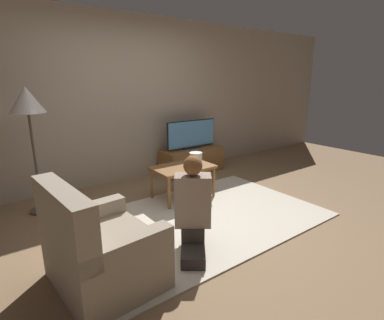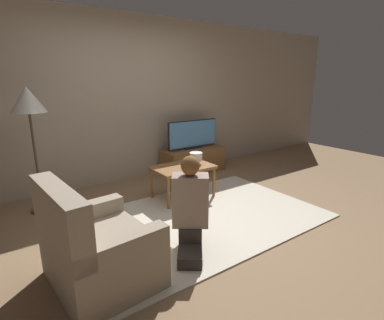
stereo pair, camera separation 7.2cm
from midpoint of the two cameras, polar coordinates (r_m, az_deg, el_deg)
The scene contains 10 objects.
ground_plane at distance 3.66m, azimuth 1.82°, elevation -11.24°, with size 10.00×10.00×0.00m, color #896B4C.
wall_back at distance 4.96m, azimuth -11.89°, elevation 11.11°, with size 10.00×0.06×2.60m.
rug at distance 3.66m, azimuth 1.82°, elevation -11.13°, with size 2.94×1.87×0.02m.
tv_stand at distance 5.38m, azimuth 0.55°, elevation -0.01°, with size 1.11×0.49×0.43m.
tv at distance 5.27m, azimuth 0.54°, elevation 4.93°, with size 1.00×0.08×0.50m.
coffee_table at distance 4.13m, azimuth -1.26°, elevation -1.88°, with size 0.82×0.53×0.47m.
floor_lamp at distance 4.02m, azimuth -28.27°, elevation 9.02°, with size 0.40×0.40×1.55m.
armchair at distance 2.62m, azimuth -16.89°, elevation -16.23°, with size 0.81×0.94×0.89m.
person_kneeling at distance 2.87m, azimuth 0.41°, elevation -8.70°, with size 0.66×0.78×0.94m.
table_lamp at distance 4.18m, azimuth 1.25°, elevation 0.53°, with size 0.18×0.18×0.17m.
Camera 2 is at (-1.96, -2.62, 1.63)m, focal length 28.00 mm.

